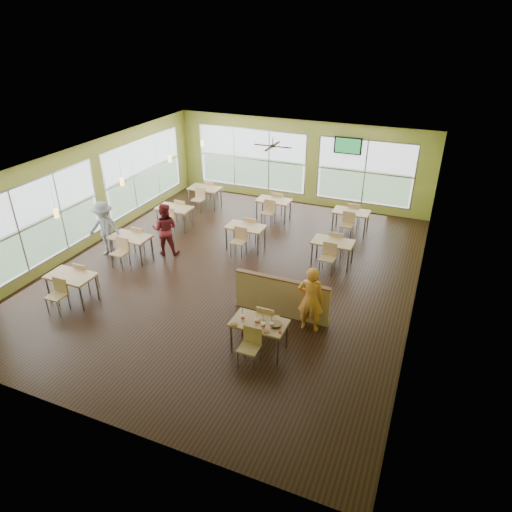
% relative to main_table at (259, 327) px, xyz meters
% --- Properties ---
extents(room, '(12.00, 12.04, 3.20)m').
position_rel_main_table_xyz_m(room, '(-2.00, 3.00, 0.97)').
color(room, black).
rests_on(room, ground).
extents(window_bays, '(9.24, 10.24, 2.38)m').
position_rel_main_table_xyz_m(window_bays, '(-4.65, 6.08, 0.85)').
color(window_bays, white).
rests_on(window_bays, room).
extents(main_table, '(1.22, 1.52, 0.87)m').
position_rel_main_table_xyz_m(main_table, '(0.00, 0.00, 0.00)').
color(main_table, tan).
rests_on(main_table, floor).
extents(half_wall_divider, '(2.40, 0.14, 1.04)m').
position_rel_main_table_xyz_m(half_wall_divider, '(0.00, 1.45, -0.11)').
color(half_wall_divider, tan).
rests_on(half_wall_divider, floor).
extents(dining_tables, '(6.92, 8.72, 0.87)m').
position_rel_main_table_xyz_m(dining_tables, '(-3.05, 4.71, -0.00)').
color(dining_tables, tan).
rests_on(dining_tables, floor).
extents(pendant_lights, '(0.11, 7.31, 0.86)m').
position_rel_main_table_xyz_m(pendant_lights, '(-5.20, 3.68, 1.82)').
color(pendant_lights, '#2D2119').
rests_on(pendant_lights, ceiling).
extents(ceiling_fan, '(1.25, 1.25, 0.29)m').
position_rel_main_table_xyz_m(ceiling_fan, '(-2.00, 6.00, 2.32)').
color(ceiling_fan, '#2D2119').
rests_on(ceiling_fan, ceiling).
extents(tv_backwall, '(1.00, 0.07, 0.60)m').
position_rel_main_table_xyz_m(tv_backwall, '(-0.20, 8.90, 1.82)').
color(tv_backwall, black).
rests_on(tv_backwall, wall_back).
extents(man_plaid, '(0.65, 0.46, 1.67)m').
position_rel_main_table_xyz_m(man_plaid, '(0.81, 1.15, 0.20)').
color(man_plaid, '#FE5C1C').
rests_on(man_plaid, floor).
extents(patron_maroon, '(0.96, 0.85, 1.64)m').
position_rel_main_table_xyz_m(patron_maroon, '(-4.42, 3.20, 0.19)').
color(patron_maroon, maroon).
rests_on(patron_maroon, floor).
extents(patron_grey, '(1.16, 0.74, 1.72)m').
position_rel_main_table_xyz_m(patron_grey, '(-6.07, 2.46, 0.23)').
color(patron_grey, slate).
rests_on(patron_grey, floor).
extents(cup_blue, '(0.10, 0.10, 0.34)m').
position_rel_main_table_xyz_m(cup_blue, '(-0.35, -0.07, 0.19)').
color(cup_blue, white).
rests_on(cup_blue, main_table).
extents(cup_yellow, '(0.08, 0.08, 0.30)m').
position_rel_main_table_xyz_m(cup_yellow, '(-0.03, -0.07, 0.18)').
color(cup_yellow, white).
rests_on(cup_yellow, main_table).
extents(cup_red_near, '(0.10, 0.10, 0.38)m').
position_rel_main_table_xyz_m(cup_red_near, '(0.16, -0.17, 0.19)').
color(cup_red_near, white).
rests_on(cup_red_near, main_table).
extents(cup_red_far, '(0.09, 0.09, 0.31)m').
position_rel_main_table_xyz_m(cup_red_far, '(0.31, -0.07, 0.18)').
color(cup_red_far, white).
rests_on(cup_red_far, main_table).
extents(food_basket, '(0.27, 0.27, 0.06)m').
position_rel_main_table_xyz_m(food_basket, '(0.38, 0.01, 0.15)').
color(food_basket, black).
rests_on(food_basket, main_table).
extents(ketchup_cup, '(0.06, 0.06, 0.03)m').
position_rel_main_table_xyz_m(ketchup_cup, '(0.55, -0.18, 0.13)').
color(ketchup_cup, '#B01917').
rests_on(ketchup_cup, main_table).
extents(wrapper_left, '(0.19, 0.17, 0.04)m').
position_rel_main_table_xyz_m(wrapper_left, '(-0.46, -0.30, 0.14)').
color(wrapper_left, '#977849').
rests_on(wrapper_left, main_table).
extents(wrapper_mid, '(0.19, 0.18, 0.05)m').
position_rel_main_table_xyz_m(wrapper_mid, '(0.05, 0.03, 0.14)').
color(wrapper_mid, '#977849').
rests_on(wrapper_mid, main_table).
extents(wrapper_right, '(0.15, 0.14, 0.03)m').
position_rel_main_table_xyz_m(wrapper_right, '(0.27, -0.27, 0.14)').
color(wrapper_right, '#977849').
rests_on(wrapper_right, main_table).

